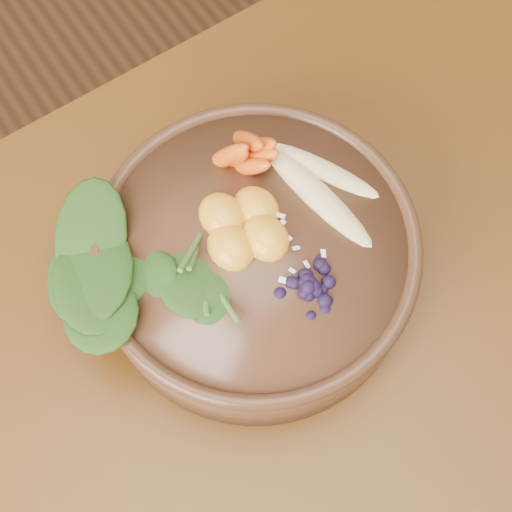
% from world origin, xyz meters
% --- Properties ---
extents(ground, '(4.00, 4.00, 0.00)m').
position_xyz_m(ground, '(0.00, 0.00, 0.00)').
color(ground, '#381E0F').
rests_on(ground, ground).
extents(dining_table, '(1.60, 0.90, 0.75)m').
position_xyz_m(dining_table, '(0.00, 0.00, 0.66)').
color(dining_table, '#331C0C').
rests_on(dining_table, ground).
extents(stoneware_bowl, '(0.35, 0.35, 0.08)m').
position_xyz_m(stoneware_bowl, '(-0.07, 0.15, 0.79)').
color(stoneware_bowl, '#492B18').
rests_on(stoneware_bowl, dining_table).
extents(kale_heap, '(0.23, 0.21, 0.05)m').
position_xyz_m(kale_heap, '(-0.13, 0.21, 0.86)').
color(kale_heap, '#284E19').
rests_on(kale_heap, stoneware_bowl).
extents(carrot_cluster, '(0.07, 0.07, 0.08)m').
position_xyz_m(carrot_cluster, '(-0.03, 0.24, 0.88)').
color(carrot_cluster, '#D65516').
rests_on(carrot_cluster, stoneware_bowl).
extents(banana_halves, '(0.10, 0.18, 0.03)m').
position_xyz_m(banana_halves, '(0.01, 0.17, 0.85)').
color(banana_halves, '#E0CC84').
rests_on(banana_halves, stoneware_bowl).
extents(mandarin_cluster, '(0.10, 0.11, 0.03)m').
position_xyz_m(mandarin_cluster, '(-0.07, 0.17, 0.85)').
color(mandarin_cluster, orange).
rests_on(mandarin_cluster, stoneware_bowl).
extents(blueberry_pile, '(0.16, 0.13, 0.04)m').
position_xyz_m(blueberry_pile, '(-0.06, 0.09, 0.85)').
color(blueberry_pile, black).
rests_on(blueberry_pile, stoneware_bowl).
extents(coconut_flakes, '(0.11, 0.09, 0.01)m').
position_xyz_m(coconut_flakes, '(-0.07, 0.13, 0.84)').
color(coconut_flakes, white).
rests_on(coconut_flakes, stoneware_bowl).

